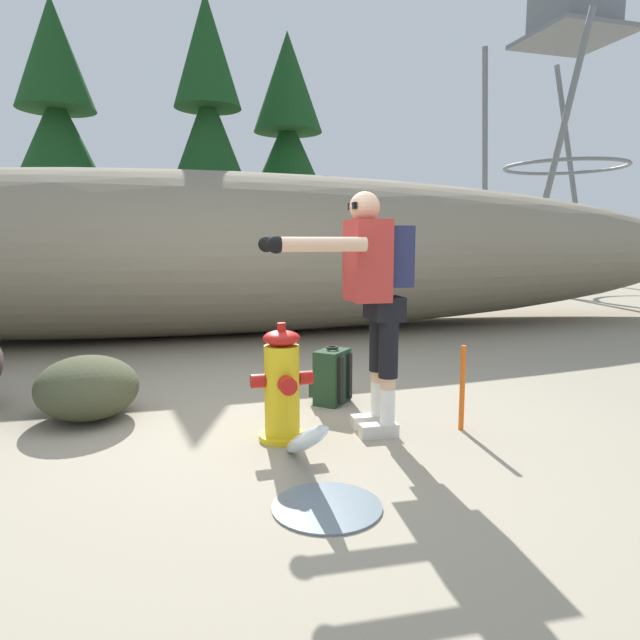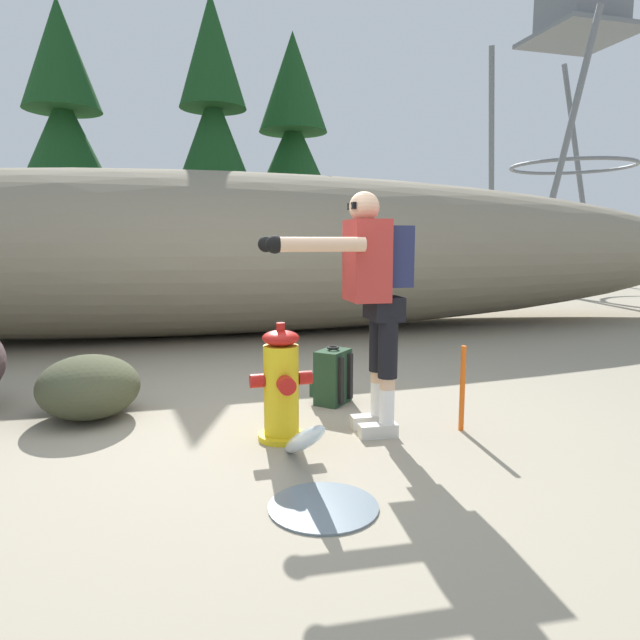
% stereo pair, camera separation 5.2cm
% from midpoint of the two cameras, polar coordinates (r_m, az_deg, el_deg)
% --- Properties ---
extents(ground_plane, '(56.00, 56.00, 0.04)m').
position_cam_midpoint_polar(ground_plane, '(3.95, -4.23, -11.66)').
color(ground_plane, gray).
extents(dirt_embankment, '(17.22, 3.20, 2.27)m').
position_cam_midpoint_polar(dirt_embankment, '(8.10, -10.58, 6.68)').
color(dirt_embankment, gray).
rests_on(dirt_embankment, ground_plane).
extents(fire_hydrant, '(0.41, 0.36, 0.79)m').
position_cam_midpoint_polar(fire_hydrant, '(3.71, -3.56, -6.79)').
color(fire_hydrant, gold).
rests_on(fire_hydrant, ground_plane).
extents(hydrant_water_jet, '(0.55, 1.14, 0.51)m').
position_cam_midpoint_polar(hydrant_water_jet, '(3.13, -0.74, -13.84)').
color(hydrant_water_jet, silver).
rests_on(hydrant_water_jet, ground_plane).
extents(utility_worker, '(0.99, 0.57, 1.63)m').
position_cam_midpoint_polar(utility_worker, '(3.74, 5.44, 3.76)').
color(utility_worker, beige).
rests_on(utility_worker, ground_plane).
extents(spare_backpack, '(0.36, 0.36, 0.47)m').
position_cam_midpoint_polar(spare_backpack, '(4.56, 1.59, -5.85)').
color(spare_backpack, '#1E3823').
rests_on(spare_backpack, ground_plane).
extents(boulder_mid, '(0.84, 0.91, 0.47)m').
position_cam_midpoint_polar(boulder_mid, '(4.53, -22.22, -6.31)').
color(boulder_mid, '#40442D').
rests_on(boulder_mid, ground_plane).
extents(pine_tree_far_left, '(2.12, 2.12, 5.63)m').
position_cam_midpoint_polar(pine_tree_far_left, '(11.73, -24.55, 17.20)').
color(pine_tree_far_left, '#47331E').
rests_on(pine_tree_far_left, ground_plane).
extents(pine_tree_left, '(1.95, 1.95, 5.92)m').
position_cam_midpoint_polar(pine_tree_left, '(11.46, -10.67, 18.63)').
color(pine_tree_left, '#47331E').
rests_on(pine_tree_left, ground_plane).
extents(pine_tree_center, '(2.27, 2.27, 5.71)m').
position_cam_midpoint_polar(pine_tree_center, '(12.67, -2.62, 16.98)').
color(pine_tree_center, '#47331E').
rests_on(pine_tree_center, ground_plane).
extents(watchtower, '(4.24, 4.24, 9.76)m').
position_cam_midpoint_polar(watchtower, '(18.68, 25.23, 26.78)').
color(watchtower, slate).
rests_on(watchtower, ground_plane).
extents(survey_stake, '(0.04, 0.04, 0.60)m').
position_cam_midpoint_polar(survey_stake, '(4.02, 14.69, -6.78)').
color(survey_stake, '#E55914').
rests_on(survey_stake, ground_plane).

